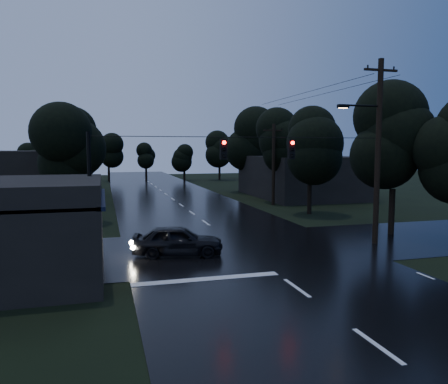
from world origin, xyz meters
name	(u,v)px	position (x,y,z in m)	size (l,w,h in m)	color
ground	(377,346)	(0.00, 0.00, 0.00)	(160.00, 160.00, 0.00)	black
main_road	(181,205)	(0.00, 30.00, 0.00)	(12.00, 120.00, 0.02)	black
cross_street	(240,248)	(0.00, 12.00, 0.00)	(60.00, 9.00, 0.02)	black
building_far_right	(301,176)	(14.00, 34.00, 2.20)	(10.00, 14.00, 4.40)	black
building_far_left	(33,175)	(-14.00, 40.00, 2.50)	(10.00, 16.00, 5.00)	black
utility_pole_main	(377,148)	(7.41, 11.00, 5.26)	(3.50, 0.30, 10.00)	black
utility_pole_far	(273,163)	(8.30, 28.00, 3.88)	(2.00, 0.30, 7.50)	black
anchor_pole_left	(90,198)	(-7.50, 11.00, 3.00)	(0.18, 0.18, 6.00)	black
span_signals	(257,148)	(0.56, 10.99, 5.24)	(15.00, 0.37, 1.12)	black
tree_corner_near	(395,136)	(10.00, 13.00, 5.99)	(4.48, 4.48, 9.44)	black
tree_left_a	(71,148)	(-9.00, 22.00, 5.24)	(3.92, 3.92, 8.26)	black
tree_left_b	(69,144)	(-9.60, 30.00, 5.62)	(4.20, 4.20, 8.85)	black
tree_left_c	(70,141)	(-10.20, 40.00, 5.99)	(4.48, 4.48, 9.44)	black
tree_right_a	(310,144)	(9.00, 22.00, 5.62)	(4.20, 4.20, 8.85)	black
tree_right_b	(278,141)	(9.60, 30.00, 5.99)	(4.48, 4.48, 9.44)	black
tree_right_c	(251,139)	(10.20, 40.00, 6.37)	(4.76, 4.76, 10.03)	black
car	(178,240)	(-3.45, 11.26, 0.75)	(1.77, 4.39, 1.50)	black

